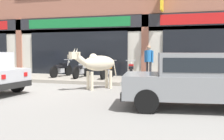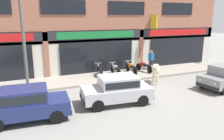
{
  "view_description": "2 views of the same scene",
  "coord_description": "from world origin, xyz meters",
  "px_view_note": "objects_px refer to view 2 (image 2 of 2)",
  "views": [
    {
      "loc": [
        6.2,
        -8.45,
        1.53
      ],
      "look_at": [
        3.3,
        1.0,
        0.78
      ],
      "focal_mm": 42.0,
      "sensor_mm": 36.0,
      "label": 1
    },
    {
      "loc": [
        -5.39,
        -10.75,
        4.39
      ],
      "look_at": [
        -0.5,
        1.0,
        1.27
      ],
      "focal_mm": 35.0,
      "sensor_mm": 36.0,
      "label": 2
    }
  ],
  "objects_px": {
    "car_0": "(117,88)",
    "motorcycle_1": "(116,70)",
    "motorcycle_2": "(131,68)",
    "motorcycle_0": "(100,71)",
    "motorcycle_3": "(144,67)",
    "utility_pole": "(24,46)",
    "pedestrian": "(151,58)",
    "cow": "(156,69)",
    "car_2": "(26,103)"
  },
  "relations": [
    {
      "from": "motorcycle_1",
      "to": "car_2",
      "type": "bearing_deg",
      "value": -142.26
    },
    {
      "from": "motorcycle_3",
      "to": "pedestrian",
      "type": "relative_size",
      "value": 1.11
    },
    {
      "from": "motorcycle_1",
      "to": "motorcycle_3",
      "type": "relative_size",
      "value": 1.02
    },
    {
      "from": "car_0",
      "to": "motorcycle_1",
      "type": "distance_m",
      "value": 5.04
    },
    {
      "from": "motorcycle_1",
      "to": "motorcycle_2",
      "type": "distance_m",
      "value": 1.36
    },
    {
      "from": "cow",
      "to": "motorcycle_2",
      "type": "relative_size",
      "value": 1.0
    },
    {
      "from": "motorcycle_3",
      "to": "utility_pole",
      "type": "xyz_separation_m",
      "value": [
        -8.65,
        -1.28,
        2.22
      ]
    },
    {
      "from": "cow",
      "to": "pedestrian",
      "type": "height_order",
      "value": "pedestrian"
    },
    {
      "from": "cow",
      "to": "motorcycle_1",
      "type": "distance_m",
      "value": 3.13
    },
    {
      "from": "motorcycle_1",
      "to": "motorcycle_0",
      "type": "bearing_deg",
      "value": 172.78
    },
    {
      "from": "car_0",
      "to": "utility_pole",
      "type": "xyz_separation_m",
      "value": [
        -4.19,
        3.54,
        1.94
      ]
    },
    {
      "from": "pedestrian",
      "to": "utility_pole",
      "type": "bearing_deg",
      "value": -170.71
    },
    {
      "from": "car_0",
      "to": "pedestrian",
      "type": "distance_m",
      "value": 7.33
    },
    {
      "from": "car_0",
      "to": "motorcycle_1",
      "type": "relative_size",
      "value": 2.06
    },
    {
      "from": "motorcycle_0",
      "to": "motorcycle_1",
      "type": "xyz_separation_m",
      "value": [
        1.19,
        -0.15,
        0.0
      ]
    },
    {
      "from": "motorcycle_0",
      "to": "motorcycle_2",
      "type": "relative_size",
      "value": 1.0
    },
    {
      "from": "car_0",
      "to": "car_2",
      "type": "distance_m",
      "value": 4.37
    },
    {
      "from": "motorcycle_2",
      "to": "pedestrian",
      "type": "relative_size",
      "value": 1.13
    },
    {
      "from": "cow",
      "to": "motorcycle_3",
      "type": "height_order",
      "value": "cow"
    },
    {
      "from": "car_0",
      "to": "motorcycle_3",
      "type": "height_order",
      "value": "car_0"
    },
    {
      "from": "car_0",
      "to": "motorcycle_3",
      "type": "xyz_separation_m",
      "value": [
        4.46,
        4.82,
        -0.27
      ]
    },
    {
      "from": "motorcycle_1",
      "to": "utility_pole",
      "type": "bearing_deg",
      "value": -169.78
    },
    {
      "from": "motorcycle_2",
      "to": "motorcycle_3",
      "type": "height_order",
      "value": "same"
    },
    {
      "from": "pedestrian",
      "to": "car_2",
      "type": "bearing_deg",
      "value": -151.08
    },
    {
      "from": "motorcycle_2",
      "to": "pedestrian",
      "type": "bearing_deg",
      "value": 9.71
    },
    {
      "from": "motorcycle_0",
      "to": "pedestrian",
      "type": "xyz_separation_m",
      "value": [
        4.51,
        0.29,
        0.6
      ]
    },
    {
      "from": "motorcycle_0",
      "to": "motorcycle_3",
      "type": "xyz_separation_m",
      "value": [
        3.7,
        0.02,
        0.0
      ]
    },
    {
      "from": "motorcycle_2",
      "to": "utility_pole",
      "type": "bearing_deg",
      "value": -170.82
    },
    {
      "from": "motorcycle_0",
      "to": "utility_pole",
      "type": "height_order",
      "value": "utility_pole"
    },
    {
      "from": "car_0",
      "to": "motorcycle_0",
      "type": "height_order",
      "value": "car_0"
    },
    {
      "from": "cow",
      "to": "motorcycle_3",
      "type": "xyz_separation_m",
      "value": [
        0.73,
        2.69,
        -0.46
      ]
    },
    {
      "from": "motorcycle_1",
      "to": "utility_pole",
      "type": "xyz_separation_m",
      "value": [
        -6.14,
        -1.11,
        2.22
      ]
    },
    {
      "from": "cow",
      "to": "car_0",
      "type": "xyz_separation_m",
      "value": [
        -3.73,
        -2.12,
        -0.19
      ]
    },
    {
      "from": "motorcycle_0",
      "to": "motorcycle_1",
      "type": "relative_size",
      "value": 1.0
    },
    {
      "from": "motorcycle_3",
      "to": "utility_pole",
      "type": "distance_m",
      "value": 9.02
    },
    {
      "from": "motorcycle_2",
      "to": "motorcycle_3",
      "type": "relative_size",
      "value": 1.02
    },
    {
      "from": "car_2",
      "to": "motorcycle_0",
      "type": "distance_m",
      "value": 7.19
    },
    {
      "from": "pedestrian",
      "to": "utility_pole",
      "type": "height_order",
      "value": "utility_pole"
    },
    {
      "from": "cow",
      "to": "motorcycle_0",
      "type": "distance_m",
      "value": 4.03
    },
    {
      "from": "car_0",
      "to": "cow",
      "type": "bearing_deg",
      "value": 29.6
    },
    {
      "from": "motorcycle_1",
      "to": "pedestrian",
      "type": "distance_m",
      "value": 3.41
    },
    {
      "from": "motorcycle_3",
      "to": "utility_pole",
      "type": "relative_size",
      "value": 0.34
    },
    {
      "from": "motorcycle_0",
      "to": "motorcycle_1",
      "type": "bearing_deg",
      "value": -7.22
    },
    {
      "from": "motorcycle_0",
      "to": "motorcycle_2",
      "type": "bearing_deg",
      "value": -1.03
    },
    {
      "from": "motorcycle_1",
      "to": "cow",
      "type": "bearing_deg",
      "value": -54.63
    },
    {
      "from": "cow",
      "to": "car_0",
      "type": "relative_size",
      "value": 0.49
    },
    {
      "from": "cow",
      "to": "car_2",
      "type": "xyz_separation_m",
      "value": [
        -8.1,
        -2.36,
        -0.19
      ]
    },
    {
      "from": "motorcycle_1",
      "to": "utility_pole",
      "type": "distance_m",
      "value": 6.62
    },
    {
      "from": "car_0",
      "to": "pedestrian",
      "type": "height_order",
      "value": "pedestrian"
    },
    {
      "from": "motorcycle_0",
      "to": "motorcycle_1",
      "type": "height_order",
      "value": "same"
    }
  ]
}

